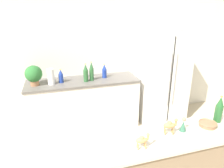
% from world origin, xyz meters
% --- Properties ---
extents(wall_back, '(8.00, 0.06, 2.55)m').
position_xyz_m(wall_back, '(0.00, 2.73, 1.27)').
color(wall_back, silver).
rests_on(wall_back, ground_plane).
extents(back_counter, '(1.92, 0.63, 0.93)m').
position_xyz_m(back_counter, '(-0.53, 2.40, 0.47)').
color(back_counter, silver).
rests_on(back_counter, ground_plane).
extents(refrigerator, '(0.87, 0.71, 1.70)m').
position_xyz_m(refrigerator, '(0.96, 2.34, 0.85)').
color(refrigerator, silver).
rests_on(refrigerator, ground_plane).
extents(potted_plant, '(0.27, 0.27, 0.33)m').
position_xyz_m(potted_plant, '(-1.32, 2.36, 1.12)').
color(potted_plant, '#9E6B47').
rests_on(potted_plant, back_counter).
extents(paper_towel_roll, '(0.11, 0.11, 0.26)m').
position_xyz_m(paper_towel_roll, '(-1.06, 2.33, 1.07)').
color(paper_towel_roll, white).
rests_on(paper_towel_roll, back_counter).
extents(back_bottle_0, '(0.08, 0.08, 0.23)m').
position_xyz_m(back_bottle_0, '(-0.90, 2.38, 1.04)').
color(back_bottle_0, navy).
rests_on(back_bottle_0, back_counter).
extents(back_bottle_1, '(0.08, 0.08, 0.31)m').
position_xyz_m(back_bottle_1, '(-0.50, 2.31, 1.08)').
color(back_bottle_1, '#2D6033').
rests_on(back_bottle_1, back_counter).
extents(back_bottle_2, '(0.07, 0.07, 0.33)m').
position_xyz_m(back_bottle_2, '(-0.39, 2.34, 1.09)').
color(back_bottle_2, '#2D6033').
rests_on(back_bottle_2, back_counter).
extents(back_bottle_3, '(0.08, 0.08, 0.25)m').
position_xyz_m(back_bottle_3, '(-0.14, 2.43, 1.05)').
color(back_bottle_3, navy).
rests_on(back_bottle_3, back_counter).
extents(wine_bottle, '(0.08, 0.08, 0.30)m').
position_xyz_m(wine_bottle, '(0.64, 0.61, 1.07)').
color(wine_bottle, '#235628').
rests_on(wine_bottle, bar_counter).
extents(fruit_bowl, '(0.18, 0.18, 0.05)m').
position_xyz_m(fruit_bowl, '(0.47, 0.55, 0.95)').
color(fruit_bowl, '#8C6647').
rests_on(fruit_bowl, bar_counter).
extents(camel_figurine, '(0.12, 0.07, 0.15)m').
position_xyz_m(camel_figurine, '(-0.33, 0.42, 1.01)').
color(camel_figurine, tan).
rests_on(camel_figurine, bar_counter).
extents(camel_figurine_second, '(0.14, 0.09, 0.17)m').
position_xyz_m(camel_figurine_second, '(0.01, 0.55, 1.02)').
color(camel_figurine_second, '#A87F4C').
rests_on(camel_figurine_second, bar_counter).
extents(wise_man_figurine_crimson, '(0.06, 0.06, 0.15)m').
position_xyz_m(wise_man_figurine_crimson, '(0.17, 0.55, 0.99)').
color(wise_man_figurine_crimson, '#33664C').
rests_on(wise_man_figurine_crimson, bar_counter).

